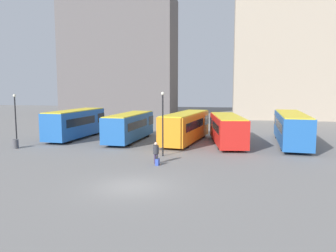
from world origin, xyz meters
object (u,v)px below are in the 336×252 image
(bus_1, at_px, (130,126))
(trash_bin, at_px, (16,144))
(bus_3, at_px, (227,129))
(bus_4, at_px, (291,127))
(lamp_post_0, at_px, (15,116))
(traveler, at_px, (156,151))
(bus_2, at_px, (186,126))
(bus_0, at_px, (76,123))
(lamp_post_1, at_px, (163,118))
(suitcase, at_px, (157,162))

(bus_1, distance_m, trash_bin, 11.19)
(bus_3, bearing_deg, bus_4, -88.64)
(lamp_post_0, bearing_deg, bus_3, 15.95)
(bus_4, xyz_separation_m, traveler, (-11.43, -10.88, -0.74))
(trash_bin, bearing_deg, bus_2, 23.82)
(bus_1, height_order, traveler, bus_1)
(bus_0, bearing_deg, bus_4, -85.40)
(bus_1, xyz_separation_m, lamp_post_0, (-9.41, -5.78, 1.43))
(bus_0, distance_m, bus_1, 6.52)
(bus_2, bearing_deg, bus_0, 97.73)
(lamp_post_1, bearing_deg, bus_0, 146.23)
(bus_0, relative_size, bus_3, 0.97)
(bus_3, bearing_deg, suitcase, 146.10)
(bus_3, height_order, lamp_post_1, lamp_post_1)
(bus_2, relative_size, lamp_post_1, 2.03)
(lamp_post_0, bearing_deg, bus_0, 65.38)
(suitcase, bearing_deg, lamp_post_1, 8.77)
(bus_0, height_order, suitcase, bus_0)
(traveler, distance_m, trash_bin, 14.77)
(bus_1, height_order, bus_2, bus_2)
(bus_1, bearing_deg, bus_0, 87.71)
(bus_1, relative_size, bus_2, 0.89)
(lamp_post_1, bearing_deg, suitcase, -85.20)
(lamp_post_0, height_order, trash_bin, lamp_post_0)
(trash_bin, bearing_deg, lamp_post_1, -3.37)
(bus_1, relative_size, traveler, 5.84)
(trash_bin, bearing_deg, bus_4, 15.68)
(bus_1, relative_size, lamp_post_1, 1.80)
(lamp_post_0, xyz_separation_m, lamp_post_1, (14.48, -1.36, 0.14))
(bus_2, xyz_separation_m, trash_bin, (-15.18, -6.70, -1.24))
(bus_1, bearing_deg, trash_bin, 127.38)
(bus_4, xyz_separation_m, lamp_post_0, (-25.97, -6.70, 1.30))
(bus_3, height_order, trash_bin, bus_3)
(bus_2, relative_size, bus_3, 1.08)
(bus_0, bearing_deg, bus_3, -88.80)
(bus_0, xyz_separation_m, traveler, (11.62, -10.55, -0.75))
(bus_4, relative_size, trash_bin, 14.45)
(bus_3, relative_size, traveler, 6.09)
(suitcase, xyz_separation_m, trash_bin, (-14.52, 4.13, 0.17))
(bus_0, xyz_separation_m, bus_4, (23.05, 0.33, -0.01))
(traveler, distance_m, suitcase, 0.89)
(traveler, bearing_deg, bus_4, -42.44)
(bus_4, bearing_deg, bus_1, 97.05)
(bus_3, height_order, traveler, bus_3)
(lamp_post_1, bearing_deg, traveler, -88.81)
(bus_1, distance_m, bus_3, 10.24)
(bus_2, height_order, lamp_post_1, lamp_post_1)
(lamp_post_0, relative_size, trash_bin, 5.94)
(traveler, relative_size, trash_bin, 1.92)
(bus_3, xyz_separation_m, trash_bin, (-19.42, -6.14, -1.15))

